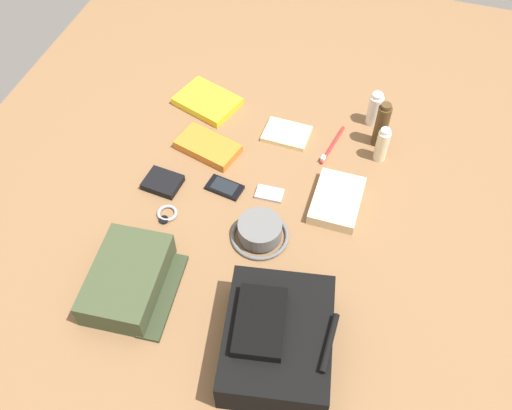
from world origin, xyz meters
name	(u,v)px	position (x,y,z in m)	size (l,w,h in m)	color
ground_plane	(256,215)	(0.00, 0.00, -0.01)	(2.64, 2.02, 0.02)	brown
backpack	(277,339)	(0.40, 0.18, 0.06)	(0.37, 0.32, 0.15)	black
toiletry_pouch	(129,280)	(0.34, -0.25, 0.04)	(0.29, 0.25, 0.08)	#384228
bucket_hat	(260,231)	(0.08, 0.04, 0.03)	(0.17, 0.17, 0.06)	#5D5D5D
toothpaste_tube	(375,109)	(-0.49, 0.26, 0.06)	(0.05, 0.05, 0.13)	white
cologne_bottle	(382,125)	(-0.40, 0.30, 0.08)	(0.04, 0.04, 0.17)	#473319
lotion_bottle	(382,145)	(-0.33, 0.31, 0.06)	(0.04, 0.04, 0.13)	beige
paperback_novel	(207,102)	(-0.40, -0.31, 0.01)	(0.21, 0.24, 0.03)	yellow
travel_guidebook	(208,147)	(-0.20, -0.23, 0.01)	(0.16, 0.22, 0.03)	orange
cell_phone	(225,187)	(-0.06, -0.12, 0.01)	(0.08, 0.12, 0.01)	black
media_player	(269,194)	(-0.08, 0.02, 0.01)	(0.06, 0.09, 0.01)	#B7B7BC
wristwatch	(167,214)	(0.09, -0.25, 0.01)	(0.07, 0.06, 0.01)	#99999E
toothbrush	(331,147)	(-0.33, 0.16, 0.01)	(0.18, 0.04, 0.02)	red
wallet	(163,183)	(-0.02, -0.31, 0.01)	(0.09, 0.11, 0.02)	black
notepad	(288,134)	(-0.34, 0.00, 0.01)	(0.11, 0.15, 0.02)	beige
folded_towel	(337,200)	(-0.11, 0.22, 0.02)	(0.20, 0.14, 0.04)	beige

